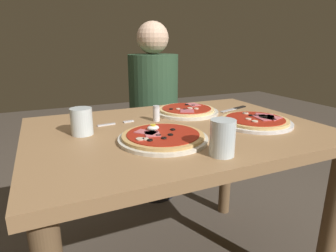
{
  "coord_description": "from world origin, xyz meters",
  "views": [
    {
      "loc": [
        -0.48,
        -0.98,
        1.05
      ],
      "look_at": [
        -0.07,
        -0.06,
        0.76
      ],
      "focal_mm": 30.34,
      "sensor_mm": 36.0,
      "label": 1
    }
  ],
  "objects_px": {
    "water_glass_far": "(82,123)",
    "diner_person": "(154,118)",
    "dining_table": "(177,154)",
    "fork": "(113,124)",
    "pizza_across_left": "(255,121)",
    "water_glass_near": "(222,140)",
    "pizza_across_right": "(186,111)",
    "knife": "(235,109)",
    "pizza_foreground": "(163,137)",
    "salt_shaker": "(156,113)"
  },
  "relations": [
    {
      "from": "water_glass_far",
      "to": "diner_person",
      "type": "xyz_separation_m",
      "value": [
        0.55,
        0.69,
        -0.21
      ]
    },
    {
      "from": "dining_table",
      "to": "fork",
      "type": "relative_size",
      "value": 7.23
    },
    {
      "from": "fork",
      "to": "water_glass_far",
      "type": "bearing_deg",
      "value": -147.03
    },
    {
      "from": "pizza_across_left",
      "to": "water_glass_near",
      "type": "relative_size",
      "value": 2.75
    },
    {
      "from": "pizza_across_right",
      "to": "knife",
      "type": "relative_size",
      "value": 1.59
    },
    {
      "from": "pizza_across_left",
      "to": "knife",
      "type": "height_order",
      "value": "pizza_across_left"
    },
    {
      "from": "pizza_foreground",
      "to": "pizza_across_left",
      "type": "bearing_deg",
      "value": 4.56
    },
    {
      "from": "pizza_across_right",
      "to": "salt_shaker",
      "type": "height_order",
      "value": "salt_shaker"
    },
    {
      "from": "pizza_across_right",
      "to": "water_glass_near",
      "type": "height_order",
      "value": "water_glass_near"
    },
    {
      "from": "fork",
      "to": "salt_shaker",
      "type": "height_order",
      "value": "salt_shaker"
    },
    {
      "from": "diner_person",
      "to": "dining_table",
      "type": "bearing_deg",
      "value": 75.83
    },
    {
      "from": "water_glass_near",
      "to": "water_glass_far",
      "type": "height_order",
      "value": "water_glass_near"
    },
    {
      "from": "water_glass_near",
      "to": "fork",
      "type": "xyz_separation_m",
      "value": [
        -0.22,
        0.46,
        -0.05
      ]
    },
    {
      "from": "pizza_across_right",
      "to": "water_glass_near",
      "type": "xyz_separation_m",
      "value": [
        -0.15,
        -0.52,
        0.04
      ]
    },
    {
      "from": "pizza_foreground",
      "to": "pizza_across_right",
      "type": "relative_size",
      "value": 1.02
    },
    {
      "from": "dining_table",
      "to": "knife",
      "type": "height_order",
      "value": "knife"
    },
    {
      "from": "fork",
      "to": "pizza_across_left",
      "type": "bearing_deg",
      "value": -23.44
    },
    {
      "from": "fork",
      "to": "knife",
      "type": "distance_m",
      "value": 0.63
    },
    {
      "from": "fork",
      "to": "pizza_foreground",
      "type": "bearing_deg",
      "value": -67.9
    },
    {
      "from": "water_glass_near",
      "to": "water_glass_far",
      "type": "relative_size",
      "value": 1.11
    },
    {
      "from": "pizza_across_right",
      "to": "water_glass_far",
      "type": "distance_m",
      "value": 0.52
    },
    {
      "from": "pizza_across_right",
      "to": "fork",
      "type": "bearing_deg",
      "value": -171.94
    },
    {
      "from": "pizza_across_right",
      "to": "knife",
      "type": "xyz_separation_m",
      "value": [
        0.26,
        -0.03,
        -0.01
      ]
    },
    {
      "from": "pizza_across_right",
      "to": "fork",
      "type": "xyz_separation_m",
      "value": [
        -0.37,
        -0.05,
        -0.01
      ]
    },
    {
      "from": "pizza_foreground",
      "to": "pizza_across_left",
      "type": "relative_size",
      "value": 1.03
    },
    {
      "from": "pizza_foreground",
      "to": "diner_person",
      "type": "distance_m",
      "value": 0.94
    },
    {
      "from": "dining_table",
      "to": "pizza_foreground",
      "type": "relative_size",
      "value": 3.67
    },
    {
      "from": "water_glass_near",
      "to": "salt_shaker",
      "type": "bearing_deg",
      "value": 94.38
    },
    {
      "from": "pizza_across_left",
      "to": "fork",
      "type": "bearing_deg",
      "value": 156.56
    },
    {
      "from": "pizza_foreground",
      "to": "pizza_across_right",
      "type": "height_order",
      "value": "pizza_foreground"
    },
    {
      "from": "salt_shaker",
      "to": "diner_person",
      "type": "height_order",
      "value": "diner_person"
    },
    {
      "from": "pizza_across_left",
      "to": "pizza_across_right",
      "type": "xyz_separation_m",
      "value": [
        -0.17,
        0.29,
        -0.0
      ]
    },
    {
      "from": "pizza_foreground",
      "to": "water_glass_far",
      "type": "xyz_separation_m",
      "value": [
        -0.24,
        0.18,
        0.03
      ]
    },
    {
      "from": "knife",
      "to": "dining_table",
      "type": "bearing_deg",
      "value": -157.39
    },
    {
      "from": "water_glass_far",
      "to": "knife",
      "type": "bearing_deg",
      "value": 8.08
    },
    {
      "from": "salt_shaker",
      "to": "pizza_foreground",
      "type": "bearing_deg",
      "value": -106.92
    },
    {
      "from": "pizza_foreground",
      "to": "diner_person",
      "type": "bearing_deg",
      "value": 70.7
    },
    {
      "from": "dining_table",
      "to": "pizza_across_right",
      "type": "distance_m",
      "value": 0.28
    },
    {
      "from": "fork",
      "to": "diner_person",
      "type": "bearing_deg",
      "value": 55.4
    },
    {
      "from": "pizza_foreground",
      "to": "knife",
      "type": "height_order",
      "value": "pizza_foreground"
    },
    {
      "from": "fork",
      "to": "diner_person",
      "type": "height_order",
      "value": "diner_person"
    },
    {
      "from": "pizza_across_right",
      "to": "dining_table",
      "type": "bearing_deg",
      "value": -126.03
    },
    {
      "from": "pizza_across_left",
      "to": "fork",
      "type": "xyz_separation_m",
      "value": [
        -0.54,
        0.24,
        -0.01
      ]
    },
    {
      "from": "water_glass_near",
      "to": "fork",
      "type": "bearing_deg",
      "value": 115.17
    },
    {
      "from": "knife",
      "to": "fork",
      "type": "bearing_deg",
      "value": -177.99
    },
    {
      "from": "pizza_foreground",
      "to": "pizza_across_left",
      "type": "distance_m",
      "value": 0.43
    },
    {
      "from": "dining_table",
      "to": "pizza_across_left",
      "type": "bearing_deg",
      "value": -15.33
    },
    {
      "from": "dining_table",
      "to": "water_glass_far",
      "type": "bearing_deg",
      "value": 170.3
    },
    {
      "from": "dining_table",
      "to": "pizza_foreground",
      "type": "bearing_deg",
      "value": -133.61
    },
    {
      "from": "salt_shaker",
      "to": "fork",
      "type": "bearing_deg",
      "value": 172.87
    }
  ]
}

